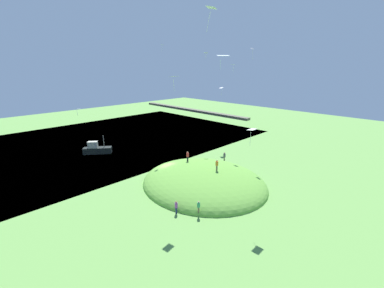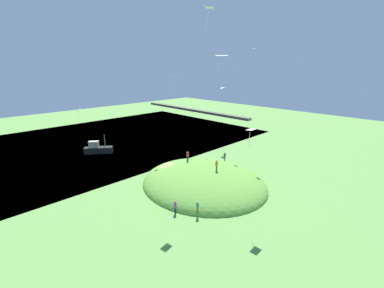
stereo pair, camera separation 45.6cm
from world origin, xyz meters
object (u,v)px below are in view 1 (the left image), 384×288
Objects in this scene: person_on_hilltop at (217,164)px; kite_7 at (252,49)px; kite_2 at (233,65)px; kite_3 at (206,53)px; person_with_child at (199,205)px; kite_6 at (174,77)px; person_walking_path at (188,155)px; kite_5 at (162,45)px; kite_1 at (79,109)px; kite_0 at (223,56)px; kite_4 at (211,9)px; person_watching_kites at (176,206)px; kite_8 at (221,88)px; person_near_shore at (224,156)px; kite_9 at (252,130)px; boat_on_lake at (97,149)px.

kite_7 reaches higher than person_on_hilltop.
kite_2 is 6.98m from kite_3.
kite_6 is at bearing -53.70° from person_with_child.
person_walking_path is 1.36× the size of kite_2.
kite_5 is 0.75× the size of kite_6.
kite_0 is at bearing 8.91° from kite_1.
kite_0 is 4.49m from kite_4.
kite_8 is (-14.34, 26.25, 12.06)m from person_watching_kites.
kite_8 is at bearing 143.62° from person_on_hilltop.
kite_2 is at bearing -161.60° from kite_7.
kite_5 reaches higher than kite_7.
person_walking_path is 0.86× the size of kite_4.
person_near_shore is 25.15m from kite_0.
person_on_hilltop is 18.39m from kite_0.
kite_3 is at bearing -94.26° from person_with_child.
person_with_child is 32.03m from kite_8.
kite_8 is at bearing 34.94° from person_watching_kites.
kite_1 is at bearing -123.13° from kite_7.
kite_5 is (-18.23, 13.28, 20.37)m from person_watching_kites.
person_with_child is 15.88m from kite_6.
kite_7 reaches higher than kite_6.
person_on_hilltop is 8.60m from person_near_shore.
person_near_shore is 18.77m from kite_9.
kite_1 is 1.00× the size of kite_3.
kite_8 is (-9.41, 3.48, -7.42)m from kite_7.
boat_on_lake is at bearing -123.82° from kite_8.
kite_4 is (20.30, -22.00, 2.25)m from kite_3.
kite_4 is (13.70, -22.18, 4.50)m from kite_2.
kite_7 is (-4.93, 22.77, 19.48)m from person_watching_kites.
person_on_hilltop is 1.19× the size of kite_0.
kite_9 is at bearing -36.31° from kite_3.
person_watching_kites is 30.37m from kite_7.
kite_5 reaches higher than kite_1.
kite_4 is at bearing -58.29° from kite_2.
kite_3 reaches higher than person_watching_kites.
kite_9 is (8.00, -3.80, 7.33)m from person_on_hilltop.
kite_3 is 9.04m from kite_5.
person_with_child is (2.38, 1.55, 0.37)m from person_watching_kites.
person_walking_path is at bearing -104.11° from kite_7.
boat_on_lake is 3.03× the size of kite_8.
person_watching_kites is 0.85× the size of kite_9.
kite_0 is 23.18m from kite_7.
person_with_child is 11.12m from kite_9.
kite_1 is at bearing -169.98° from person_walking_path.
kite_5 is (-20.61, 11.73, 20.00)m from person_with_child.
kite_9 is (35.80, 2.31, 9.96)m from boat_on_lake.
kite_5 is 0.65× the size of kite_9.
kite_7 reaches higher than person_near_shore.
kite_9 reaches higher than person_walking_path.
boat_on_lake is 3.14× the size of person_watching_kites.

